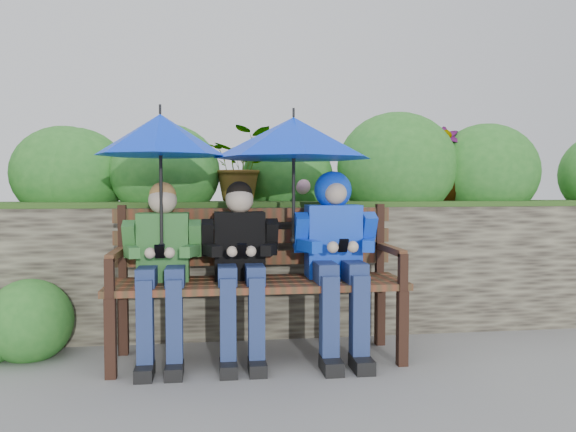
{
  "coord_description": "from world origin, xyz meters",
  "views": [
    {
      "loc": [
        -0.5,
        -3.57,
        1.14
      ],
      "look_at": [
        0.0,
        0.1,
        0.95
      ],
      "focal_mm": 35.0,
      "sensor_mm": 36.0,
      "label": 1
    }
  ],
  "objects": [
    {
      "name": "ground",
      "position": [
        0.0,
        0.0,
        0.0
      ],
      "size": [
        60.0,
        60.0,
        0.0
      ],
      "primitive_type": "plane",
      "color": "slate",
      "rests_on": "ground"
    },
    {
      "name": "garden_backdrop",
      "position": [
        -0.01,
        1.58,
        0.64
      ],
      "size": [
        8.0,
        2.88,
        1.8
      ],
      "color": "#322D26",
      "rests_on": "ground"
    },
    {
      "name": "park_bench",
      "position": [
        -0.2,
        0.17,
        0.58
      ],
      "size": [
        1.93,
        0.57,
        1.02
      ],
      "color": "black",
      "rests_on": "ground"
    },
    {
      "name": "boy_left",
      "position": [
        -0.82,
        0.07,
        0.67
      ],
      "size": [
        0.49,
        0.57,
        1.17
      ],
      "color": "#216125",
      "rests_on": "ground"
    },
    {
      "name": "boy_middle",
      "position": [
        -0.32,
        0.07,
        0.67
      ],
      "size": [
        0.5,
        0.58,
        1.18
      ],
      "color": "black",
      "rests_on": "ground"
    },
    {
      "name": "boy_right",
      "position": [
        0.32,
        0.08,
        0.75
      ],
      "size": [
        0.55,
        0.66,
        1.25
      ],
      "color": "#1828B9",
      "rests_on": "ground"
    },
    {
      "name": "umbrella_left",
      "position": [
        -0.82,
        0.07,
        1.47
      ],
      "size": [
        0.82,
        0.82,
        0.92
      ],
      "color": "#002EE4",
      "rests_on": "ground"
    },
    {
      "name": "umbrella_right",
      "position": [
        0.04,
        0.14,
        1.47
      ],
      "size": [
        1.06,
        1.06,
        0.9
      ],
      "color": "#002EE4",
      "rests_on": "ground"
    }
  ]
}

